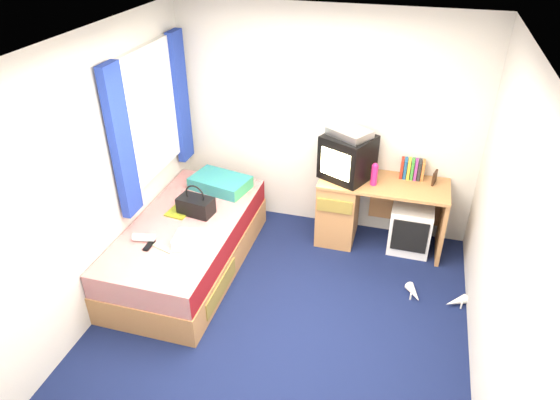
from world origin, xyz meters
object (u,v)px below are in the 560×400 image
(vcr, at_px, (350,133))
(towel, at_px, (191,241))
(pink_water_bottle, at_px, (374,175))
(handbag, at_px, (196,205))
(storage_cube, at_px, (410,227))
(desk, at_px, (355,206))
(white_heels, at_px, (435,297))
(remote_control, at_px, (149,245))
(water_bottle, at_px, (144,238))
(colour_swatch_fan, at_px, (163,248))
(pillow, at_px, (220,183))
(picture_frame, at_px, (435,178))
(crt_tv, at_px, (348,157))
(magazine, at_px, (180,211))
(aerosol_can, at_px, (371,169))
(bed, at_px, (188,244))

(vcr, height_order, towel, vcr)
(pink_water_bottle, xyz_separation_m, handbag, (-1.65, -0.68, -0.22))
(storage_cube, xyz_separation_m, handbag, (-2.08, -0.76, 0.37))
(desk, height_order, white_heels, desk)
(towel, xyz_separation_m, remote_control, (-0.36, -0.12, -0.04))
(water_bottle, xyz_separation_m, colour_swatch_fan, (0.22, -0.06, -0.03))
(pillow, distance_m, storage_cube, 2.07)
(pillow, xyz_separation_m, picture_frame, (2.19, 0.33, 0.21))
(crt_tv, bearing_deg, handbag, -124.95)
(desk, relative_size, crt_tv, 2.19)
(colour_swatch_fan, bearing_deg, magazine, 101.28)
(remote_control, bearing_deg, pink_water_bottle, 33.76)
(picture_frame, relative_size, magazine, 0.50)
(magazine, relative_size, remote_control, 1.75)
(pink_water_bottle, bearing_deg, aerosol_can, 106.52)
(picture_frame, bearing_deg, remote_control, -133.74)
(desk, distance_m, handbag, 1.68)
(desk, bearing_deg, picture_frame, 7.00)
(bed, bearing_deg, pillow, 82.81)
(storage_cube, height_order, handbag, handbag)
(vcr, xyz_separation_m, remote_control, (-1.54, -1.40, -0.69))
(pillow, bearing_deg, pink_water_bottle, 5.40)
(picture_frame, distance_m, pink_water_bottle, 0.61)
(storage_cube, bearing_deg, towel, -145.84)
(bed, distance_m, desk, 1.79)
(aerosol_can, height_order, white_heels, aerosol_can)
(water_bottle, relative_size, remote_control, 1.25)
(pink_water_bottle, xyz_separation_m, magazine, (-1.82, -0.69, -0.31))
(pink_water_bottle, xyz_separation_m, aerosol_can, (-0.05, 0.17, -0.03))
(water_bottle, distance_m, colour_swatch_fan, 0.23)
(vcr, relative_size, remote_control, 2.49)
(bed, relative_size, white_heels, 3.43)
(pillow, distance_m, desk, 1.46)
(crt_tv, relative_size, pink_water_bottle, 2.80)
(desk, distance_m, storage_cube, 0.62)
(vcr, height_order, pink_water_bottle, vcr)
(vcr, relative_size, pink_water_bottle, 1.88)
(storage_cube, xyz_separation_m, white_heels, (0.29, -0.79, -0.22))
(pink_water_bottle, distance_m, handbag, 1.80)
(storage_cube, distance_m, remote_control, 2.67)
(bed, distance_m, pillow, 0.78)
(pink_water_bottle, relative_size, water_bottle, 1.06)
(crt_tv, distance_m, remote_control, 2.12)
(desk, height_order, crt_tv, crt_tv)
(colour_swatch_fan, height_order, remote_control, remote_control)
(desk, bearing_deg, colour_swatch_fan, -137.72)
(bed, distance_m, handbag, 0.41)
(aerosol_can, relative_size, handbag, 0.43)
(desk, relative_size, white_heels, 2.23)
(bed, distance_m, storage_cube, 2.31)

